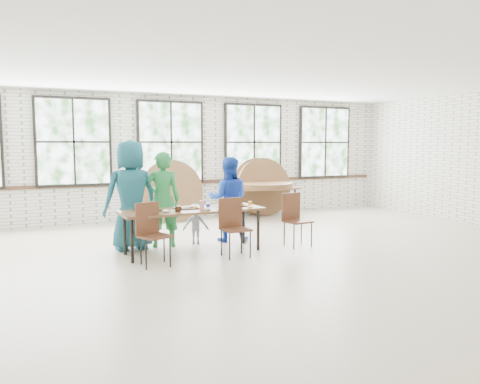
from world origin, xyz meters
The scene contains 13 objects.
room centered at (0.00, 4.44, 1.83)m, with size 12.00×12.00×12.00m.
dining_table centered at (-0.64, 0.91, 0.69)m, with size 2.43×0.90×0.74m.
chair_near_left centered at (-1.47, 0.40, 0.56)m, with size 0.54×0.54×0.95m.
chair_near_right centered at (-0.11, 0.43, 0.56)m, with size 0.44×0.43×0.95m.
chair_spare centered at (1.21, 0.70, 0.56)m, with size 0.49×0.47×0.95m.
adult_teal centered at (-1.54, 1.56, 0.95)m, with size 0.93×0.60×1.90m, color #1C616B.
adult_green centered at (-0.98, 1.56, 0.85)m, with size 0.62×0.41×1.70m, color #217D3A.
toddler centered at (-0.37, 1.56, 0.37)m, with size 0.48×0.28×0.74m, color #151941.
adult_blue centered at (0.28, 1.56, 0.79)m, with size 0.77×0.60×1.59m, color blue.
storage_table centered at (2.17, 3.86, 0.69)m, with size 1.81×0.77×0.74m.
tabletop_clutter centered at (-0.53, 0.89, 0.77)m, with size 1.99×0.61×0.11m.
round_tops_stacked centered at (2.17, 3.86, 0.80)m, with size 1.50×1.50×0.13m.
round_tops_leaning centered at (1.53, 4.15, 0.73)m, with size 3.93×0.49×1.48m.
Camera 1 is at (-3.10, -6.49, 1.82)m, focal length 35.00 mm.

